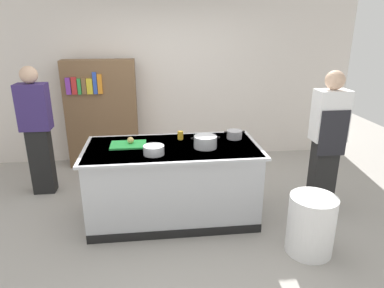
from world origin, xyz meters
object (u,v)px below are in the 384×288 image
at_px(trash_bin, 311,225).
at_px(bookshelf, 102,114).
at_px(onion, 131,140).
at_px(mixing_bowl, 154,150).
at_px(person_guest, 37,129).
at_px(sauce_pan, 234,134).
at_px(juice_cup, 180,135).
at_px(stock_pot, 205,142).
at_px(person_chef, 327,139).

bearing_deg(trash_bin, bookshelf, 131.45).
bearing_deg(bookshelf, onion, -72.43).
xyz_separation_m(mixing_bowl, person_guest, (-1.51, 1.11, -0.04)).
xyz_separation_m(sauce_pan, juice_cup, (-0.65, 0.04, 0.00)).
bearing_deg(onion, stock_pot, -12.41).
bearing_deg(mixing_bowl, sauce_pan, 23.90).
bearing_deg(stock_pot, person_chef, 3.22).
bearing_deg(stock_pot, sauce_pan, 35.14).
bearing_deg(juice_cup, trash_bin, -41.72).
bearing_deg(sauce_pan, trash_bin, -61.70).
height_order(onion, mixing_bowl, mixing_bowl).
xyz_separation_m(trash_bin, bookshelf, (-2.33, 2.63, 0.55)).
bearing_deg(bookshelf, stock_pot, -53.89).
bearing_deg(mixing_bowl, person_guest, 143.78).
relative_size(juice_cup, person_guest, 0.06).
relative_size(stock_pot, juice_cup, 3.23).
relative_size(sauce_pan, juice_cup, 2.50).
height_order(stock_pot, trash_bin, stock_pot).
bearing_deg(onion, mixing_bowl, -52.29).
relative_size(onion, sauce_pan, 0.30).
distance_m(mixing_bowl, trash_bin, 1.77).
xyz_separation_m(mixing_bowl, trash_bin, (1.53, -0.61, -0.64)).
bearing_deg(sauce_pan, juice_cup, 176.60).
relative_size(sauce_pan, mixing_bowl, 1.13).
height_order(onion, stock_pot, stock_pot).
distance_m(onion, mixing_bowl, 0.42).
relative_size(onion, person_chef, 0.04).
bearing_deg(onion, juice_cup, 13.17).
bearing_deg(bookshelf, person_guest, -127.95).
xyz_separation_m(onion, sauce_pan, (1.23, 0.10, -0.01)).
distance_m(stock_pot, person_chef, 1.48).
bearing_deg(sauce_pan, bookshelf, 137.93).
xyz_separation_m(onion, mixing_bowl, (0.26, -0.33, -0.01)).
bearing_deg(juice_cup, onion, -166.83).
height_order(person_guest, bookshelf, person_guest).
relative_size(juice_cup, person_chef, 0.06).
distance_m(stock_pot, person_guest, 2.29).
distance_m(sauce_pan, bookshelf, 2.38).
xyz_separation_m(stock_pot, bookshelf, (-1.37, 1.88, -0.11)).
height_order(mixing_bowl, bookshelf, bookshelf).
bearing_deg(person_guest, stock_pot, 70.14).
distance_m(person_chef, bookshelf, 3.37).
bearing_deg(stock_pot, trash_bin, -38.38).
distance_m(mixing_bowl, person_guest, 1.87).
bearing_deg(mixing_bowl, trash_bin, -21.66).
xyz_separation_m(juice_cup, person_guest, (-1.83, 0.64, -0.04)).
relative_size(onion, bookshelf, 0.04).
height_order(person_chef, bookshelf, person_chef).
relative_size(mixing_bowl, juice_cup, 2.22).
height_order(mixing_bowl, trash_bin, mixing_bowl).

